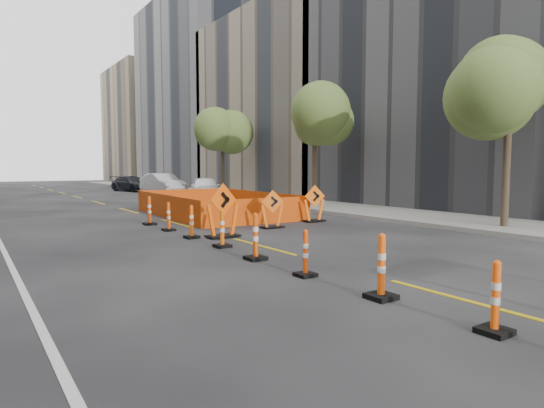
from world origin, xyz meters
TOP-DOWN VIEW (x-y plane):
  - ground_plane at (0.00, 0.00)m, footprint 140.00×140.00m
  - sidewalk_right at (9.00, 12.00)m, footprint 4.00×90.00m
  - bld_right_c at (17.00, 23.80)m, footprint 12.00×16.00m
  - bld_right_d at (17.00, 40.20)m, footprint 12.00×18.00m
  - bld_right_e at (17.00, 58.60)m, footprint 12.00×14.00m
  - tree_r_a at (8.40, 2.00)m, footprint 2.80×2.80m
  - tree_r_b at (8.40, 12.00)m, footprint 2.80×2.80m
  - tree_r_c at (8.40, 22.00)m, footprint 2.80×2.80m
  - channelizer_1 at (-1.02, -3.07)m, footprint 0.38×0.38m
  - channelizer_2 at (-1.05, -1.18)m, footprint 0.42×0.42m
  - channelizer_3 at (-1.12, 0.70)m, footprint 0.36×0.36m
  - channelizer_4 at (-1.09, 2.58)m, footprint 0.43×0.43m
  - channelizer_5 at (-0.95, 4.46)m, footprint 0.40×0.40m
  - channelizer_6 at (-0.98, 6.34)m, footprint 0.39×0.39m
  - channelizer_7 at (-0.97, 8.23)m, footprint 0.38×0.38m
  - channelizer_8 at (-0.97, 10.11)m, footprint 0.42×0.42m
  - chevron_sign_left at (-0.15, 5.93)m, footprint 1.22×0.90m
  - chevron_sign_center at (2.27, 6.85)m, footprint 1.00×0.76m
  - chevron_sign_right at (4.64, 7.44)m, footprint 1.04×0.74m
  - safety_fence at (2.61, 11.83)m, footprint 4.95×8.02m
  - parked_car_near at (6.09, 20.05)m, footprint 3.39×4.87m
  - parked_car_mid at (6.07, 27.45)m, footprint 2.11×5.06m
  - parked_car_far at (5.55, 33.49)m, footprint 3.08×4.92m

SIDE VIEW (x-z plane):
  - ground_plane at x=0.00m, z-range 0.00..0.00m
  - sidewalk_right at x=9.00m, z-range 0.00..0.15m
  - channelizer_3 at x=-1.12m, z-range 0.00..0.93m
  - channelizer_1 at x=-1.02m, z-range 0.00..0.96m
  - channelizer_7 at x=-0.97m, z-range 0.00..0.97m
  - safety_fence at x=2.61m, z-range 0.00..0.98m
  - channelizer_6 at x=-0.98m, z-range 0.00..1.00m
  - channelizer_5 at x=-0.95m, z-range 0.00..1.01m
  - channelizer_8 at x=-0.97m, z-range 0.00..1.06m
  - channelizer_2 at x=-1.05m, z-range 0.00..1.08m
  - channelizer_4 at x=-1.09m, z-range 0.00..1.09m
  - parked_car_far at x=5.55m, z-range 0.00..1.33m
  - chevron_sign_center at x=2.27m, z-range 0.00..1.33m
  - chevron_sign_right at x=4.64m, z-range 0.00..1.43m
  - parked_car_near at x=6.09m, z-range 0.00..1.54m
  - parked_car_mid at x=6.07m, z-range 0.00..1.63m
  - chevron_sign_left at x=-0.15m, z-range 0.00..1.64m
  - tree_r_a at x=8.40m, z-range 1.55..7.50m
  - tree_r_b at x=8.40m, z-range 1.55..7.50m
  - tree_r_c at x=8.40m, z-range 1.55..7.50m
  - bld_right_c at x=17.00m, z-range 0.00..14.00m
  - bld_right_e at x=17.00m, z-range 0.00..16.00m
  - bld_right_d at x=17.00m, z-range 0.00..20.00m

